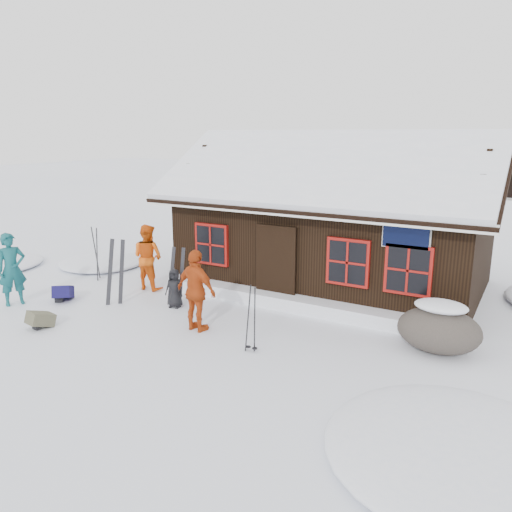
# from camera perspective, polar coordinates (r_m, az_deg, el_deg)

# --- Properties ---
(ground) EXTENTS (120.00, 120.00, 0.00)m
(ground) POSITION_cam_1_polar(r_m,az_deg,el_deg) (11.57, -7.42, -8.09)
(ground) COLOR white
(ground) RESTS_ON ground
(mountain_hut) EXTENTS (8.90, 6.09, 4.42)m
(mountain_hut) POSITION_cam_1_polar(r_m,az_deg,el_deg) (14.65, 9.08, 2.95)
(mountain_hut) COLOR black
(mountain_hut) RESTS_ON ground
(snow_drift) EXTENTS (7.60, 0.60, 0.35)m
(snow_drift) POSITION_cam_1_polar(r_m,az_deg,el_deg) (12.57, 4.33, -5.35)
(snow_drift) COLOR white
(snow_drift) RESTS_ON ground
(snow_mounds) EXTENTS (20.60, 13.20, 0.48)m
(snow_mounds) POSITION_cam_1_polar(r_m,az_deg,el_deg) (12.24, 4.17, -6.75)
(snow_mounds) COLOR white
(snow_mounds) RESTS_ON ground
(skier_teal) EXTENTS (0.69, 0.81, 1.87)m
(skier_teal) POSITION_cam_1_polar(r_m,az_deg,el_deg) (14.13, -26.13, -1.37)
(skier_teal) COLOR #115055
(skier_teal) RESTS_ON ground
(skier_orange_left) EXTENTS (0.91, 0.71, 1.86)m
(skier_orange_left) POSITION_cam_1_polar(r_m,az_deg,el_deg) (14.32, -12.26, -0.10)
(skier_orange_left) COLOR #E55910
(skier_orange_left) RESTS_ON ground
(skier_orange_right) EXTENTS (1.13, 0.59, 1.85)m
(skier_orange_right) POSITION_cam_1_polar(r_m,az_deg,el_deg) (11.08, -6.83, -3.99)
(skier_orange_right) COLOR #B13F12
(skier_orange_right) RESTS_ON ground
(skier_crouched) EXTENTS (0.54, 0.40, 1.00)m
(skier_crouched) POSITION_cam_1_polar(r_m,az_deg,el_deg) (12.77, -9.29, -3.66)
(skier_crouched) COLOR black
(skier_crouched) RESTS_ON ground
(boulder) EXTENTS (1.65, 1.24, 0.96)m
(boulder) POSITION_cam_1_polar(r_m,az_deg,el_deg) (10.75, 20.19, -7.80)
(boulder) COLOR #4D453E
(boulder) RESTS_ON ground
(ski_pair_left) EXTENTS (0.53, 0.33, 1.78)m
(ski_pair_left) POSITION_cam_1_polar(r_m,az_deg,el_deg) (13.20, -15.74, -1.88)
(ski_pair_left) COLOR black
(ski_pair_left) RESTS_ON ground
(ski_pair_mid) EXTENTS (0.50, 0.35, 1.62)m
(ski_pair_mid) POSITION_cam_1_polar(r_m,az_deg,el_deg) (15.80, -17.78, 0.23)
(ski_pair_mid) COLOR black
(ski_pair_mid) RESTS_ON ground
(ski_pair_right) EXTENTS (0.47, 0.27, 1.56)m
(ski_pair_right) POSITION_cam_1_polar(r_m,az_deg,el_deg) (12.91, -9.08, -2.37)
(ski_pair_right) COLOR black
(ski_pair_right) RESTS_ON ground
(ski_poles) EXTENTS (0.26, 0.13, 1.43)m
(ski_poles) POSITION_cam_1_polar(r_m,az_deg,el_deg) (10.04, -0.54, -7.31)
(ski_poles) COLOR black
(ski_poles) RESTS_ON ground
(backpack_blue) EXTENTS (0.71, 0.74, 0.32)m
(backpack_blue) POSITION_cam_1_polar(r_m,az_deg,el_deg) (14.12, -21.15, -4.17)
(backpack_blue) COLOR #130F43
(backpack_blue) RESTS_ON ground
(backpack_olive) EXTENTS (0.48, 0.59, 0.29)m
(backpack_olive) POSITION_cam_1_polar(r_m,az_deg,el_deg) (12.40, -23.37, -6.92)
(backpack_olive) COLOR #514F3A
(backpack_olive) RESTS_ON ground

